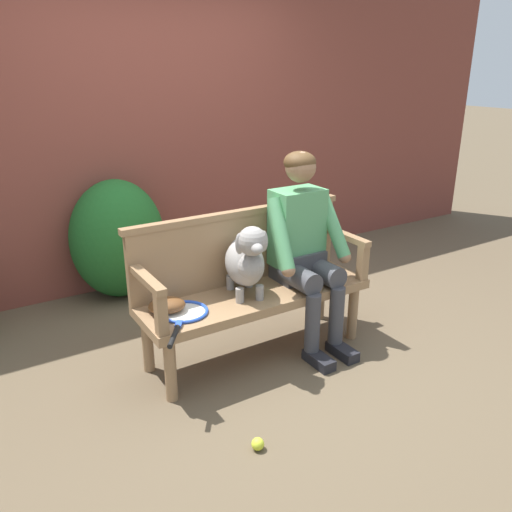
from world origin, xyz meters
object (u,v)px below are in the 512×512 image
dog_on_bench (246,260)px  person_seated (304,243)px  garden_bench (256,301)px  baseball_glove (167,305)px  tennis_racket (183,314)px  tennis_ball (258,444)px

dog_on_bench → person_seated: bearing=2.3°
garden_bench → baseball_glove: bearing=176.8°
person_seated → garden_bench: bearing=178.4°
garden_bench → dog_on_bench: dog_on_bench is taller
garden_bench → tennis_racket: size_ratio=2.80×
dog_on_bench → tennis_racket: 0.51m
garden_bench → tennis_ball: bearing=-121.3°
garden_bench → dog_on_bench: size_ratio=3.08×
person_seated → tennis_ball: person_seated is taller
person_seated → tennis_ball: (-0.86, -0.79, -0.69)m
garden_bench → baseball_glove: size_ratio=7.00×
dog_on_bench → baseball_glove: size_ratio=2.27×
person_seated → tennis_racket: size_ratio=2.40×
person_seated → baseball_glove: bearing=177.4°
person_seated → tennis_racket: 0.94m
garden_bench → person_seated: person_seated is taller
baseball_glove → tennis_ball: (0.11, -0.84, -0.46)m
person_seated → tennis_ball: 1.36m
person_seated → tennis_racket: (-0.91, -0.04, -0.26)m
person_seated → dog_on_bench: bearing=-177.7°
person_seated → dog_on_bench: person_seated is taller
garden_bench → baseball_glove: baseball_glove is taller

